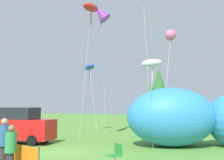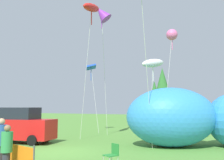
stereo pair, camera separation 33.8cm
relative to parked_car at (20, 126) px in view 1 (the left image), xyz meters
The scene contains 14 objects.
ground_plane 4.60m from the parked_car, 18.84° to the right, with size 120.00×120.00×0.00m, color #548C38.
parked_car is the anchor object (origin of this frame).
folding_chair 8.64m from the parked_car, 19.23° to the right, with size 0.63×0.63×0.86m.
inflatable_cat 10.53m from the parked_car, 18.61° to the left, with size 7.90×5.81×3.44m.
spectator_in_yellow_shirt 7.18m from the parked_car, 48.06° to the right, with size 0.41×0.41×1.89m.
spectator_in_green_shirt 8.22m from the parked_car, 45.56° to the right, with size 0.37×0.37×1.71m.
kite_blue_box 9.53m from the parked_car, 89.22° to the left, with size 1.91×1.30×6.38m.
kite_purple_delta 11.10m from the parked_car, 66.31° to the left, with size 1.95×1.67×11.02m.
kite_pink_octopus 13.71m from the parked_car, 48.16° to the left, with size 0.94×2.89×8.82m.
kite_white_ghost 9.95m from the parked_car, 36.92° to the left, with size 1.53×2.23×5.93m.
kite_red_lizard 9.62m from the parked_car, 45.15° to the left, with size 1.67×3.23×10.38m.
horizon_tree_east 37.72m from the parked_car, 94.74° to the left, with size 3.18×3.18×7.59m.
horizon_tree_west 34.83m from the parked_car, 93.18° to the left, with size 2.49×2.49×5.95m.
horizon_tree_mid 31.05m from the parked_car, 88.99° to the left, with size 3.84×3.84×9.17m.
Camera 1 is at (8.23, -10.44, 2.30)m, focal length 40.00 mm.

